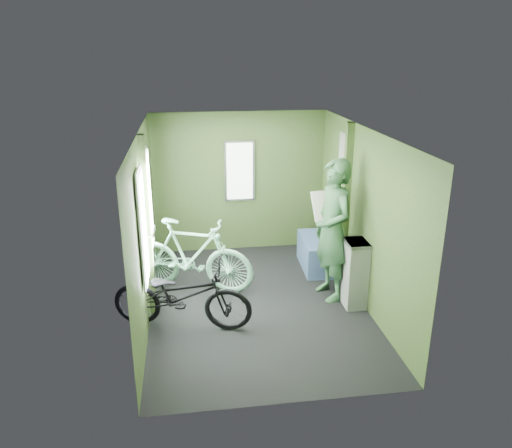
# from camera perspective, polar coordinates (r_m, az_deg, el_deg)

# --- Properties ---
(room) EXTENTS (4.00, 4.02, 2.31)m
(room) POSITION_cam_1_polar(r_m,az_deg,el_deg) (6.24, -0.26, 2.71)
(room) COLOR black
(room) RESTS_ON ground
(bicycle_black) EXTENTS (1.82, 1.10, 0.95)m
(bicycle_black) POSITION_cam_1_polar(r_m,az_deg,el_deg) (6.30, -8.29, -11.65)
(bicycle_black) COLOR black
(bicycle_black) RESTS_ON ground
(bicycle_mint) EXTENTS (1.85, 1.20, 1.10)m
(bicycle_mint) POSITION_cam_1_polar(r_m,az_deg,el_deg) (7.19, -7.19, -7.43)
(bicycle_mint) COLOR #8FE0BD
(bicycle_mint) RESTS_ON ground
(passenger) EXTENTS (0.59, 0.81, 1.92)m
(passenger) POSITION_cam_1_polar(r_m,az_deg,el_deg) (6.66, 8.76, -0.72)
(passenger) COLOR #315A37
(passenger) RESTS_ON ground
(waste_box) EXTENTS (0.27, 0.37, 0.91)m
(waste_box) POSITION_cam_1_polar(r_m,az_deg,el_deg) (6.67, 11.20, -5.58)
(waste_box) COLOR gray
(waste_box) RESTS_ON ground
(bench_seat) EXTENTS (0.57, 0.97, 1.00)m
(bench_seat) POSITION_cam_1_polar(r_m,az_deg,el_deg) (7.78, 7.41, -2.89)
(bench_seat) COLOR navy
(bench_seat) RESTS_ON ground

